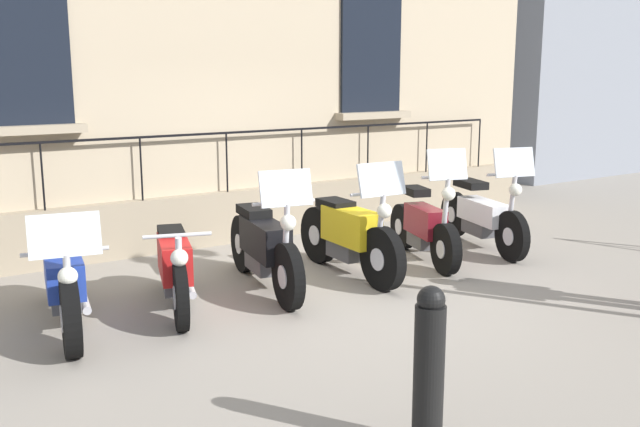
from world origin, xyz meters
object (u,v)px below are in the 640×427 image
Objects in this scene: motorcycle_maroon at (425,227)px; motorcycle_white at (483,216)px; motorcycle_blue at (65,282)px; motorcycle_black at (265,247)px; bollard at (429,368)px; motorcycle_red at (175,268)px; motorcycle_yellow at (350,236)px.

motorcycle_maroon reaches higher than motorcycle_white.
motorcycle_blue is 4.33m from motorcycle_maroon.
motorcycle_blue is at bearing -89.39° from motorcycle_black.
motorcycle_white is at bearing 130.49° from bollard.
bollard is (3.39, 0.29, 0.11)m from motorcycle_red.
bollard is at bearing -41.23° from motorcycle_maroon.
motorcycle_maroon is (0.04, 4.33, 0.00)m from motorcycle_blue.
motorcycle_yellow reaches higher than motorcycle_blue.
motorcycle_white is 1.94× the size of bollard.
motorcycle_black is (-0.02, 2.11, 0.04)m from motorcycle_blue.
motorcycle_maroon is 1.09m from motorcycle_white.
motorcycle_blue is 1.01× the size of motorcycle_black.
motorcycle_blue is 2.11m from motorcycle_black.
motorcycle_maroon is at bearing 90.65° from motorcycle_yellow.
motorcycle_blue is 3.71m from bollard.
motorcycle_maroon is 0.90× the size of motorcycle_white.
motorcycle_blue is 2.06× the size of bollard.
motorcycle_yellow is at bearing 88.97° from motorcycle_blue.
motorcycle_white is (-0.01, 3.31, -0.02)m from motorcycle_black.
bollard is (3.40, -1.84, 0.06)m from motorcycle_yellow.
motorcycle_blue is 5.42m from motorcycle_white.
motorcycle_white is (-0.03, 5.42, 0.01)m from motorcycle_blue.
motorcycle_red is 3.40m from bollard.
motorcycle_maroon is 4.54m from bollard.
motorcycle_maroon is at bearing 89.41° from motorcycle_blue.
motorcycle_black reaches higher than motorcycle_yellow.
bollard reaches higher than motorcycle_red.
motorcycle_black is at bearing -91.72° from motorcycle_maroon.
motorcycle_blue is at bearing -158.86° from bollard.
bollard is at bearing -12.46° from motorcycle_black.
motorcycle_red is 2.14m from motorcycle_yellow.
motorcycle_black is 2.03× the size of bollard.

